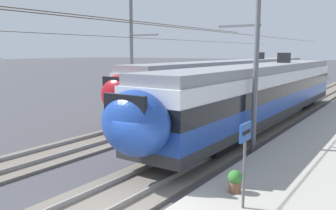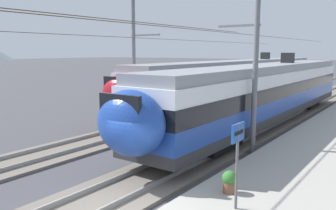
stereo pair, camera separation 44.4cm
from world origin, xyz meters
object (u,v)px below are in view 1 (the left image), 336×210
object	(u,v)px
train_near_platform	(262,91)
potted_plant_platform_edge	(235,180)
train_far_track	(238,78)
platform_sign	(245,146)
catenary_mast_far_side	(133,58)
catenary_mast_mid	(254,62)

from	to	relation	value
train_near_platform	potted_plant_platform_edge	distance (m)	11.89
train_far_track	platform_sign	size ratio (longest dim) A/B	14.03
catenary_mast_far_side	potted_plant_platform_edge	bearing A→B (deg)	-126.43
catenary_mast_mid	train_near_platform	bearing A→B (deg)	15.35
catenary_mast_mid	platform_sign	xyz separation A→B (m)	(-6.40, -2.27, -2.06)
train_far_track	potted_plant_platform_edge	size ratio (longest dim) A/B	48.03
train_far_track	catenary_mast_far_side	world-z (taller)	catenary_mast_far_side
catenary_mast_far_side	potted_plant_platform_edge	xyz separation A→B (m)	(-7.85, -10.64, -3.50)
train_far_track	platform_sign	bearing A→B (deg)	-156.40
catenary_mast_mid	potted_plant_platform_edge	xyz separation A→B (m)	(-5.52, -1.63, -3.42)
catenary_mast_mid	potted_plant_platform_edge	world-z (taller)	catenary_mast_mid
catenary_mast_far_side	potted_plant_platform_edge	size ratio (longest dim) A/B	55.38
train_far_track	catenary_mast_mid	distance (m)	16.93
catenary_mast_mid	platform_sign	distance (m)	7.09
train_near_platform	train_far_track	distance (m)	10.92
potted_plant_platform_edge	platform_sign	bearing A→B (deg)	-144.33
train_near_platform	platform_sign	distance (m)	12.82
catenary_mast_far_side	catenary_mast_mid	bearing A→B (deg)	-104.54
catenary_mast_far_side	platform_sign	xyz separation A→B (m)	(-8.73, -11.27, -2.14)
platform_sign	catenary_mast_far_side	bearing A→B (deg)	52.23
catenary_mast_mid	potted_plant_platform_edge	distance (m)	6.70
train_near_platform	catenary_mast_mid	xyz separation A→B (m)	(-5.82, -1.60, 1.94)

